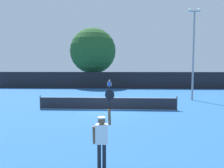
# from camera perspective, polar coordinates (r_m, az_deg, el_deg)

# --- Properties ---
(ground_plane) EXTENTS (120.00, 120.00, 0.00)m
(ground_plane) POSITION_cam_1_polar(r_m,az_deg,el_deg) (16.54, -1.22, -6.85)
(ground_plane) COLOR #235693
(tennis_net) EXTENTS (10.61, 0.08, 1.07)m
(tennis_net) POSITION_cam_1_polar(r_m,az_deg,el_deg) (16.45, -1.23, -5.10)
(tennis_net) COLOR #232328
(tennis_net) RESTS_ON ground
(perimeter_fence) EXTENTS (37.17, 0.12, 2.58)m
(perimeter_fence) POSITION_cam_1_polar(r_m,az_deg,el_deg) (33.19, 0.85, 1.01)
(perimeter_fence) COLOR black
(perimeter_fence) RESTS_ON ground
(player_serving) EXTENTS (0.68, 0.40, 2.53)m
(player_serving) POSITION_cam_1_polar(r_m,az_deg,el_deg) (6.87, -2.69, -13.40)
(player_serving) COLOR white
(player_serving) RESTS_ON ground
(player_receiving) EXTENTS (0.57, 0.24, 1.62)m
(player_receiving) POSITION_cam_1_polar(r_m,az_deg,el_deg) (28.10, -0.71, -0.20)
(player_receiving) COLOR blue
(player_receiving) RESTS_ON ground
(tennis_ball) EXTENTS (0.07, 0.07, 0.07)m
(tennis_ball) POSITION_cam_1_polar(r_m,az_deg,el_deg) (15.51, -10.95, -7.55)
(tennis_ball) COLOR #CCE033
(tennis_ball) RESTS_ON ground
(light_pole) EXTENTS (1.18, 0.28, 8.96)m
(light_pole) POSITION_cam_1_polar(r_m,az_deg,el_deg) (22.66, 20.95, 8.72)
(light_pole) COLOR gray
(light_pole) RESTS_ON ground
(large_tree) EXTENTS (7.76, 7.76, 9.98)m
(large_tree) POSITION_cam_1_polar(r_m,az_deg,el_deg) (36.93, -5.12, 8.79)
(large_tree) COLOR brown
(large_tree) RESTS_ON ground
(parked_car_near) EXTENTS (2.43, 4.41, 1.69)m
(parked_car_near) POSITION_cam_1_polar(r_m,az_deg,el_deg) (41.46, 15.00, 0.82)
(parked_car_near) COLOR black
(parked_car_near) RESTS_ON ground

